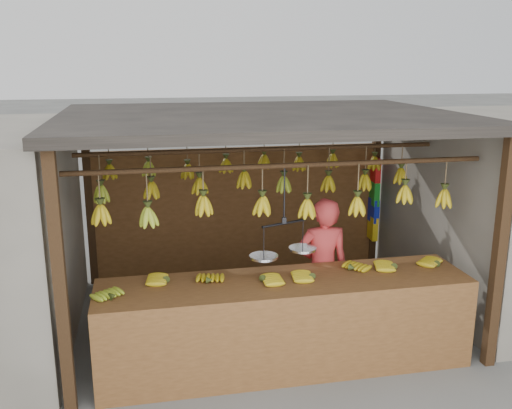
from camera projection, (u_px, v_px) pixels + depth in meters
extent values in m
plane|color=#5B5B57|center=(261.00, 317.00, 6.75)|extent=(80.00, 80.00, 0.00)
cube|color=black|center=(60.00, 288.00, 4.66)|extent=(0.10, 0.10, 2.30)
cube|color=black|center=(499.00, 255.00, 5.43)|extent=(0.10, 0.10, 2.30)
cube|color=black|center=(89.00, 201.00, 7.50)|extent=(0.10, 0.10, 2.30)
cube|color=black|center=(374.00, 188.00, 8.28)|extent=(0.10, 0.10, 2.30)
cube|color=black|center=(262.00, 117.00, 6.17)|extent=(4.30, 3.30, 0.10)
cylinder|color=black|center=(284.00, 166.00, 5.31)|extent=(4.00, 0.05, 0.05)
cylinder|color=black|center=(261.00, 149.00, 6.26)|extent=(4.00, 0.05, 0.05)
cylinder|color=black|center=(245.00, 138.00, 7.20)|extent=(4.00, 0.05, 0.05)
cube|color=brown|center=(239.00, 211.00, 7.95)|extent=(4.00, 0.06, 1.80)
cube|color=brown|center=(285.00, 284.00, 5.49)|extent=(3.61, 0.80, 0.08)
cube|color=brown|center=(295.00, 342.00, 5.22)|extent=(3.61, 0.04, 0.90)
cube|color=black|center=(104.00, 362.00, 4.94)|extent=(0.07, 0.07, 0.82)
cube|color=black|center=(461.00, 327.00, 5.60)|extent=(0.07, 0.07, 0.82)
cube|color=black|center=(108.00, 326.00, 5.61)|extent=(0.07, 0.07, 0.82)
cube|color=black|center=(427.00, 298.00, 6.27)|extent=(0.07, 0.07, 0.82)
ellipsoid|color=#92A523|center=(113.00, 297.00, 5.02)|extent=(0.28, 0.30, 0.06)
ellipsoid|color=#AE9212|center=(167.00, 279.00, 5.42)|extent=(0.26, 0.21, 0.06)
ellipsoid|color=#AE9212|center=(209.00, 281.00, 5.38)|extent=(0.23, 0.27, 0.06)
ellipsoid|color=#AE9212|center=(263.00, 280.00, 5.40)|extent=(0.24, 0.18, 0.06)
ellipsoid|color=#AE9212|center=(312.00, 276.00, 5.50)|extent=(0.26, 0.21, 0.06)
ellipsoid|color=#AE9212|center=(352.00, 269.00, 5.70)|extent=(0.30, 0.29, 0.06)
ellipsoid|color=#AE9212|center=(394.00, 266.00, 5.76)|extent=(0.28, 0.24, 0.06)
ellipsoid|color=#AE9212|center=(438.00, 264.00, 5.84)|extent=(0.29, 0.30, 0.06)
ellipsoid|color=#AE9212|center=(101.00, 214.00, 5.09)|extent=(0.16, 0.16, 0.28)
ellipsoid|color=#92A523|center=(148.00, 217.00, 5.18)|extent=(0.16, 0.16, 0.28)
ellipsoid|color=#AE9212|center=(204.00, 206.00, 5.29)|extent=(0.16, 0.16, 0.28)
ellipsoid|color=#AE9212|center=(262.00, 206.00, 5.40)|extent=(0.16, 0.16, 0.28)
ellipsoid|color=#AE9212|center=(307.00, 209.00, 5.42)|extent=(0.16, 0.16, 0.28)
ellipsoid|color=#AE9212|center=(357.00, 206.00, 5.50)|extent=(0.16, 0.16, 0.28)
ellipsoid|color=#AE9212|center=(405.00, 194.00, 5.66)|extent=(0.16, 0.16, 0.28)
ellipsoid|color=#AE9212|center=(444.00, 198.00, 5.73)|extent=(0.16, 0.16, 0.28)
ellipsoid|color=#92A523|center=(101.00, 194.00, 5.99)|extent=(0.16, 0.16, 0.28)
ellipsoid|color=#AE9212|center=(152.00, 190.00, 6.12)|extent=(0.16, 0.16, 0.28)
ellipsoid|color=#AE9212|center=(200.00, 186.00, 6.22)|extent=(0.16, 0.16, 0.28)
ellipsoid|color=#AE9212|center=(244.00, 180.00, 6.26)|extent=(0.16, 0.16, 0.28)
ellipsoid|color=#92A523|center=(284.00, 184.00, 6.37)|extent=(0.16, 0.16, 0.28)
ellipsoid|color=#AE9212|center=(328.00, 184.00, 6.47)|extent=(0.16, 0.16, 0.28)
ellipsoid|color=#AE9212|center=(365.00, 182.00, 6.57)|extent=(0.16, 0.16, 0.28)
ellipsoid|color=#AE9212|center=(401.00, 176.00, 6.65)|extent=(0.16, 0.16, 0.28)
ellipsoid|color=#AE9212|center=(110.00, 172.00, 6.95)|extent=(0.16, 0.16, 0.28)
ellipsoid|color=#92A523|center=(149.00, 169.00, 7.01)|extent=(0.16, 0.16, 0.28)
ellipsoid|color=#AE9212|center=(188.00, 172.00, 7.15)|extent=(0.16, 0.16, 0.28)
ellipsoid|color=#AE9212|center=(226.00, 166.00, 7.22)|extent=(0.16, 0.16, 0.28)
ellipsoid|color=#AE9212|center=(264.00, 162.00, 7.37)|extent=(0.16, 0.16, 0.28)
ellipsoid|color=#AE9212|center=(299.00, 164.00, 7.40)|extent=(0.16, 0.16, 0.28)
ellipsoid|color=#AE9212|center=(332.00, 160.00, 7.56)|extent=(0.16, 0.16, 0.28)
ellipsoid|color=#AE9212|center=(374.00, 163.00, 7.60)|extent=(0.16, 0.16, 0.28)
cylinder|color=black|center=(284.00, 195.00, 5.38)|extent=(0.02, 0.02, 0.56)
cylinder|color=black|center=(284.00, 223.00, 5.45)|extent=(0.47, 0.19, 0.02)
cylinder|color=silver|center=(264.00, 257.00, 5.41)|extent=(0.27, 0.27, 0.02)
cylinder|color=silver|center=(303.00, 249.00, 5.64)|extent=(0.27, 0.27, 0.02)
imported|color=#BF3333|center=(322.00, 269.00, 6.09)|extent=(0.59, 0.41, 1.57)
cube|color=red|center=(376.00, 170.00, 8.05)|extent=(0.08, 0.26, 0.34)
cube|color=#199926|center=(374.00, 193.00, 8.13)|extent=(0.08, 0.26, 0.34)
cube|color=#1426BF|center=(373.00, 210.00, 8.20)|extent=(0.08, 0.26, 0.34)
cube|color=yellow|center=(372.00, 228.00, 8.26)|extent=(0.08, 0.26, 0.34)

